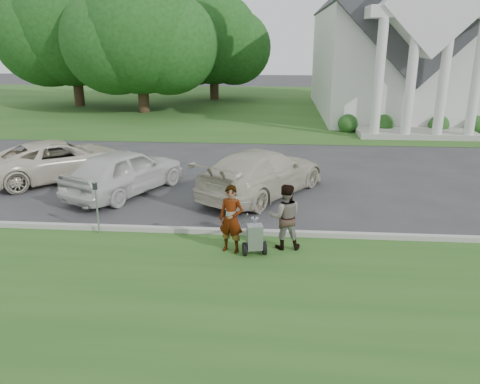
# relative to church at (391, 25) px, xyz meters

# --- Properties ---
(ground) EXTENTS (120.00, 120.00, 0.00)m
(ground) POSITION_rel_church_xyz_m (-9.00, -23.11, -5.94)
(ground) COLOR #333335
(ground) RESTS_ON ground
(grass_strip) EXTENTS (80.00, 7.00, 0.01)m
(grass_strip) POSITION_rel_church_xyz_m (-9.00, -26.11, -5.93)
(grass_strip) COLOR #29521C
(grass_strip) RESTS_ON ground
(church_lawn) EXTENTS (80.00, 30.00, 0.01)m
(church_lawn) POSITION_rel_church_xyz_m (-9.00, 3.89, -5.93)
(church_lawn) COLOR #29521C
(church_lawn) RESTS_ON ground
(curb) EXTENTS (80.00, 0.18, 0.15)m
(curb) POSITION_rel_church_xyz_m (-9.00, -22.56, -5.86)
(curb) COLOR #9E9E93
(curb) RESTS_ON ground
(church) EXTENTS (9.19, 19.00, 24.10)m
(church) POSITION_rel_church_xyz_m (0.00, 0.00, 0.00)
(church) COLOR white
(church) RESTS_ON ground
(tree_left) EXTENTS (10.63, 8.40, 9.71)m
(tree_left) POSITION_rel_church_xyz_m (-17.01, -1.13, -0.83)
(tree_left) COLOR #332316
(tree_left) RESTS_ON ground
(tree_far) EXTENTS (11.64, 9.20, 10.73)m
(tree_far) POSITION_rel_church_xyz_m (-23.01, 1.87, -0.25)
(tree_far) COLOR #332316
(tree_far) RESTS_ON ground
(tree_back) EXTENTS (9.61, 7.60, 8.89)m
(tree_back) POSITION_rel_church_xyz_m (-13.01, 6.87, -1.21)
(tree_back) COLOR #332316
(tree_back) RESTS_ON ground
(striping_cart) EXTENTS (0.69, 1.18, 1.04)m
(striping_cart) POSITION_rel_church_xyz_m (-7.96, -23.75, -5.49)
(striping_cart) COLOR black
(striping_cart) RESTS_ON ground
(person_left) EXTENTS (0.70, 0.55, 1.68)m
(person_left) POSITION_rel_church_xyz_m (-8.54, -23.62, -5.10)
(person_left) COLOR #999999
(person_left) RESTS_ON ground
(person_right) EXTENTS (0.85, 0.68, 1.66)m
(person_right) POSITION_rel_church_xyz_m (-7.24, -23.31, -5.11)
(person_right) COLOR #999999
(person_right) RESTS_ON ground
(parking_meter_near) EXTENTS (0.11, 0.09, 1.46)m
(parking_meter_near) POSITION_rel_church_xyz_m (-12.20, -22.80, -5.02)
(parking_meter_near) COLOR #93969B
(parking_meter_near) RESTS_ON ground
(car_a) EXTENTS (5.44, 5.20, 1.43)m
(car_a) POSITION_rel_church_xyz_m (-15.55, -17.72, -5.22)
(car_a) COLOR beige
(car_a) RESTS_ON ground
(car_b) EXTENTS (3.63, 4.90, 1.55)m
(car_b) POSITION_rel_church_xyz_m (-12.55, -19.31, -5.16)
(car_b) COLOR silver
(car_b) RESTS_ON ground
(car_c) EXTENTS (4.68, 5.62, 1.54)m
(car_c) POSITION_rel_church_xyz_m (-7.93, -19.09, -5.17)
(car_c) COLOR beige
(car_c) RESTS_ON ground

